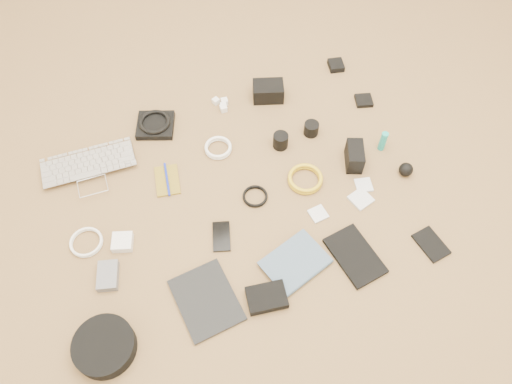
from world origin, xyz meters
name	(u,v)px	position (x,y,z in m)	size (l,w,h in m)	color
laptop	(91,174)	(-0.51, 0.33, 0.01)	(0.37, 0.26, 0.03)	#B7B7BC
headphone_pouch	(155,125)	(-0.20, 0.47, 0.01)	(0.15, 0.14, 0.03)	black
headphones	(155,122)	(-0.20, 0.47, 0.04)	(0.13, 0.13, 0.02)	black
charger_a	(216,101)	(0.09, 0.50, 0.01)	(0.03, 0.03, 0.02)	white
charger_b	(224,108)	(0.10, 0.45, 0.01)	(0.03, 0.03, 0.03)	white
charger_c	(223,106)	(0.10, 0.46, 0.01)	(0.03, 0.03, 0.03)	white
charger_d	(224,102)	(0.12, 0.49, 0.01)	(0.03, 0.03, 0.03)	white
dslr_camera	(268,91)	(0.31, 0.44, 0.04)	(0.13, 0.09, 0.08)	black
lens_pouch	(336,65)	(0.68, 0.49, 0.01)	(0.07, 0.07, 0.03)	black
notebook_olive	(167,180)	(-0.24, 0.19, 0.00)	(0.09, 0.14, 0.01)	olive
pen_blue	(167,179)	(-0.24, 0.19, 0.01)	(0.01, 0.01, 0.16)	#1525B1
cable_white_a	(218,149)	(0.00, 0.26, 0.01)	(0.11, 0.11, 0.01)	white
lens_a	(281,141)	(0.25, 0.17, 0.03)	(0.06, 0.06, 0.07)	black
lens_b	(311,129)	(0.40, 0.19, 0.03)	(0.06, 0.06, 0.06)	black
card_reader	(364,101)	(0.69, 0.25, 0.01)	(0.07, 0.07, 0.02)	black
power_brick	(122,242)	(-0.48, -0.01, 0.02)	(0.07, 0.07, 0.03)	white
cable_white_b	(87,243)	(-0.60, 0.04, 0.01)	(0.12, 0.12, 0.01)	white
cable_black	(255,197)	(0.05, -0.02, 0.00)	(0.10, 0.10, 0.01)	black
cable_yellow	(305,180)	(0.26, -0.03, 0.01)	(0.14, 0.14, 0.02)	gold
flash	(355,156)	(0.48, -0.02, 0.04)	(0.06, 0.12, 0.09)	black
lens_cleaner	(383,141)	(0.63, 0.00, 0.05)	(0.03, 0.03, 0.10)	teal
battery_charger	(108,276)	(-0.56, -0.12, 0.02)	(0.07, 0.11, 0.03)	#5E5E63
tablet	(206,300)	(-0.27, -0.34, 0.01)	(0.19, 0.25, 0.01)	black
phone	(221,236)	(-0.13, -0.13, 0.00)	(0.06, 0.12, 0.01)	black
filter_case_left	(318,214)	(0.24, -0.18, 0.00)	(0.06, 0.06, 0.01)	silver
filter_case_mid	(361,199)	(0.42, -0.19, 0.01)	(0.08, 0.08, 0.01)	silver
filter_case_right	(364,185)	(0.47, -0.14, 0.00)	(0.06, 0.06, 0.01)	silver
air_blower	(406,170)	(0.65, -0.15, 0.03)	(0.06, 0.06, 0.06)	black
headphone_case	(104,346)	(-0.63, -0.36, 0.03)	(0.20, 0.20, 0.06)	black
drive_case	(267,298)	(-0.08, -0.42, 0.02)	(0.13, 0.10, 0.03)	black
paperback	(310,279)	(0.09, -0.41, 0.01)	(0.16, 0.22, 0.02)	#41566E
notebook_black_a	(355,256)	(0.28, -0.39, 0.01)	(0.14, 0.22, 0.02)	black
notebook_black_b	(431,244)	(0.56, -0.46, 0.01)	(0.08, 0.13, 0.01)	black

